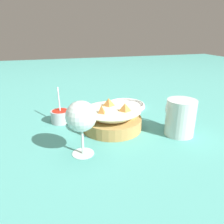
{
  "coord_description": "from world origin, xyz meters",
  "views": [
    {
      "loc": [
        -0.67,
        0.16,
        0.32
      ],
      "look_at": [
        -0.01,
        -0.04,
        0.06
      ],
      "focal_mm": 35.0,
      "sensor_mm": 36.0,
      "label": 1
    }
  ],
  "objects_px": {
    "wine_glass": "(81,118)",
    "beer_mug": "(180,119)",
    "food_basket": "(112,119)",
    "sauce_cup": "(61,116)",
    "side_plate": "(126,105)"
  },
  "relations": [
    {
      "from": "beer_mug",
      "to": "side_plate",
      "type": "relative_size",
      "value": 0.8
    },
    {
      "from": "sauce_cup",
      "to": "beer_mug",
      "type": "height_order",
      "value": "sauce_cup"
    },
    {
      "from": "beer_mug",
      "to": "side_plate",
      "type": "bearing_deg",
      "value": 13.52
    },
    {
      "from": "beer_mug",
      "to": "side_plate",
      "type": "xyz_separation_m",
      "value": [
        0.31,
        0.07,
        -0.05
      ]
    },
    {
      "from": "food_basket",
      "to": "sauce_cup",
      "type": "height_order",
      "value": "sauce_cup"
    },
    {
      "from": "sauce_cup",
      "to": "wine_glass",
      "type": "relative_size",
      "value": 0.81
    },
    {
      "from": "food_basket",
      "to": "beer_mug",
      "type": "height_order",
      "value": "beer_mug"
    },
    {
      "from": "wine_glass",
      "to": "beer_mug",
      "type": "relative_size",
      "value": 1.11
    },
    {
      "from": "sauce_cup",
      "to": "wine_glass",
      "type": "bearing_deg",
      "value": -170.08
    },
    {
      "from": "food_basket",
      "to": "beer_mug",
      "type": "bearing_deg",
      "value": -117.59
    },
    {
      "from": "food_basket",
      "to": "side_plate",
      "type": "xyz_separation_m",
      "value": [
        0.2,
        -0.12,
        -0.03
      ]
    },
    {
      "from": "food_basket",
      "to": "wine_glass",
      "type": "height_order",
      "value": "wine_glass"
    },
    {
      "from": "sauce_cup",
      "to": "wine_glass",
      "type": "height_order",
      "value": "wine_glass"
    },
    {
      "from": "sauce_cup",
      "to": "beer_mug",
      "type": "distance_m",
      "value": 0.42
    },
    {
      "from": "side_plate",
      "to": "wine_glass",
      "type": "bearing_deg",
      "value": 143.83
    }
  ]
}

